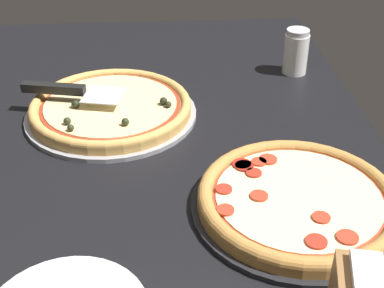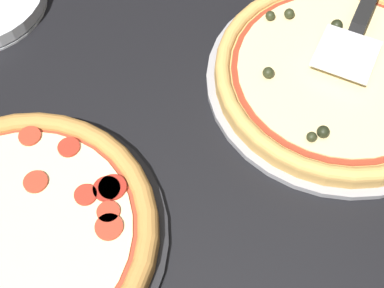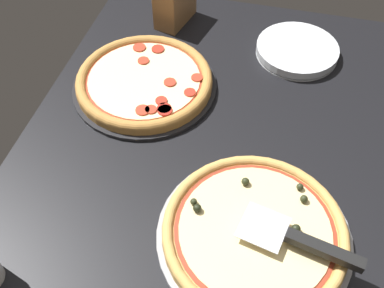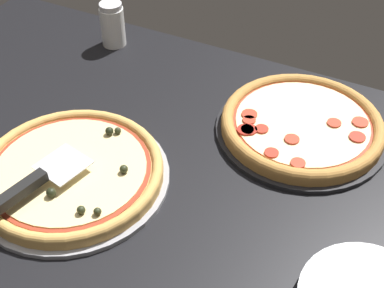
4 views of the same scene
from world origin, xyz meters
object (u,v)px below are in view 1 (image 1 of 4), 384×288
Objects in this scene: pizza_front at (111,106)px; pizza_back at (298,198)px; serving_spatula at (64,90)px; parmesan_shaker at (296,52)px.

pizza_back is (35.33, 33.68, -0.02)cm from pizza_front.
pizza_front is 48.81cm from pizza_back.
pizza_front is 1.53× the size of serving_spatula.
pizza_back is 57.82cm from serving_spatula.
serving_spatula is at bearing -130.53° from pizza_back.
pizza_back is 2.95× the size of parmesan_shaker.
pizza_front is at bearing -66.42° from parmesan_shaker.
serving_spatula is (-37.51, -43.87, 3.41)cm from pizza_back.
serving_spatula reaches higher than pizza_back.
parmesan_shaker reaches higher than pizza_back.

